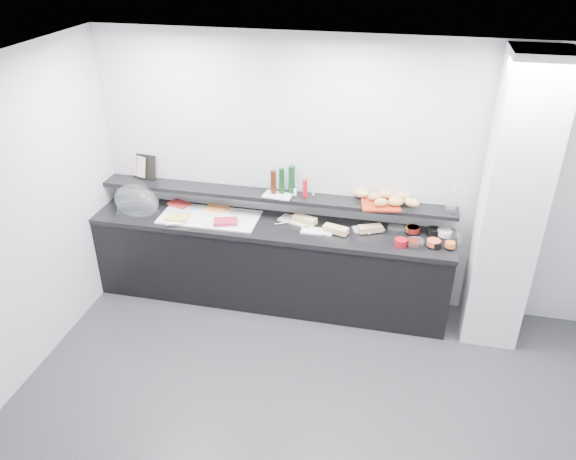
% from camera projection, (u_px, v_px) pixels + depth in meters
% --- Properties ---
extents(ground, '(5.00, 5.00, 0.00)m').
position_uv_depth(ground, '(303.00, 434.00, 4.42)').
color(ground, '#2D2D30').
rests_on(ground, ground).
extents(back_wall, '(5.00, 0.02, 2.70)m').
position_uv_depth(back_wall, '(345.00, 177.00, 5.47)').
color(back_wall, '#B6B9BE').
rests_on(back_wall, ground).
extents(ceiling, '(5.00, 5.00, 0.00)m').
position_uv_depth(ceiling, '(310.00, 95.00, 3.11)').
color(ceiling, white).
rests_on(ceiling, back_wall).
extents(column, '(0.50, 0.50, 2.70)m').
position_uv_depth(column, '(511.00, 208.00, 4.89)').
color(column, silver).
rests_on(column, ground).
extents(buffet_cabinet, '(3.60, 0.60, 0.85)m').
position_uv_depth(buffet_cabinet, '(270.00, 265.00, 5.80)').
color(buffet_cabinet, black).
rests_on(buffet_cabinet, ground).
extents(counter_top, '(3.62, 0.62, 0.05)m').
position_uv_depth(counter_top, '(269.00, 226.00, 5.58)').
color(counter_top, black).
rests_on(counter_top, buffet_cabinet).
extents(wall_shelf, '(3.60, 0.25, 0.04)m').
position_uv_depth(wall_shelf, '(273.00, 196.00, 5.61)').
color(wall_shelf, black).
rests_on(wall_shelf, back_wall).
extents(cloche_base, '(0.50, 0.43, 0.04)m').
position_uv_depth(cloche_base, '(138.00, 207.00, 5.85)').
color(cloche_base, '#B7B9BE').
rests_on(cloche_base, counter_top).
extents(cloche_dome, '(0.57, 0.45, 0.34)m').
position_uv_depth(cloche_dome, '(136.00, 201.00, 5.75)').
color(cloche_dome, white).
rests_on(cloche_dome, cloche_base).
extents(linen_runner, '(1.00, 0.48, 0.01)m').
position_uv_depth(linen_runner, '(210.00, 217.00, 5.69)').
color(linen_runner, white).
rests_on(linen_runner, counter_top).
extents(platter_meat_a, '(0.28, 0.19, 0.01)m').
position_uv_depth(platter_meat_a, '(181.00, 209.00, 5.81)').
color(platter_meat_a, silver).
rests_on(platter_meat_a, linen_runner).
extents(food_meat_a, '(0.25, 0.21, 0.02)m').
position_uv_depth(food_meat_a, '(179.00, 204.00, 5.87)').
color(food_meat_a, maroon).
rests_on(food_meat_a, platter_meat_a).
extents(platter_salmon, '(0.40, 0.35, 0.01)m').
position_uv_depth(platter_salmon, '(213.00, 211.00, 5.78)').
color(platter_salmon, white).
rests_on(platter_salmon, linen_runner).
extents(food_salmon, '(0.24, 0.16, 0.02)m').
position_uv_depth(food_salmon, '(217.00, 208.00, 5.79)').
color(food_salmon, orange).
rests_on(food_salmon, platter_salmon).
extents(platter_cheese, '(0.31, 0.26, 0.01)m').
position_uv_depth(platter_cheese, '(180.00, 220.00, 5.60)').
color(platter_cheese, white).
rests_on(platter_cheese, linen_runner).
extents(food_cheese, '(0.22, 0.15, 0.02)m').
position_uv_depth(food_cheese, '(178.00, 218.00, 5.60)').
color(food_cheese, '#CDC04F').
rests_on(food_cheese, platter_cheese).
extents(platter_meat_b, '(0.32, 0.25, 0.01)m').
position_uv_depth(platter_meat_b, '(220.00, 221.00, 5.57)').
color(platter_meat_b, white).
rests_on(platter_meat_b, linen_runner).
extents(food_meat_b, '(0.26, 0.21, 0.02)m').
position_uv_depth(food_meat_b, '(226.00, 221.00, 5.54)').
color(food_meat_b, maroon).
rests_on(food_meat_b, platter_meat_b).
extents(sandwich_plate_left, '(0.38, 0.25, 0.01)m').
position_uv_depth(sandwich_plate_left, '(296.00, 221.00, 5.61)').
color(sandwich_plate_left, silver).
rests_on(sandwich_plate_left, counter_top).
extents(sandwich_food_left, '(0.26, 0.17, 0.06)m').
position_uv_depth(sandwich_food_left, '(305.00, 220.00, 5.56)').
color(sandwich_food_left, tan).
rests_on(sandwich_food_left, sandwich_plate_left).
extents(tongs_left, '(0.15, 0.08, 0.01)m').
position_uv_depth(tongs_left, '(283.00, 223.00, 5.55)').
color(tongs_left, '#B9BBC0').
rests_on(tongs_left, sandwich_plate_left).
extents(sandwich_plate_mid, '(0.31, 0.13, 0.01)m').
position_uv_depth(sandwich_plate_mid, '(317.00, 231.00, 5.43)').
color(sandwich_plate_mid, white).
rests_on(sandwich_plate_mid, counter_top).
extents(sandwich_food_mid, '(0.26, 0.16, 0.06)m').
position_uv_depth(sandwich_food_mid, '(336.00, 230.00, 5.38)').
color(sandwich_food_mid, tan).
rests_on(sandwich_food_mid, sandwich_plate_mid).
extents(tongs_mid, '(0.15, 0.07, 0.01)m').
position_uv_depth(tongs_mid, '(329.00, 234.00, 5.35)').
color(tongs_mid, silver).
rests_on(tongs_mid, sandwich_plate_mid).
extents(sandwich_plate_right, '(0.33, 0.24, 0.01)m').
position_uv_depth(sandwich_plate_right, '(368.00, 228.00, 5.48)').
color(sandwich_plate_right, silver).
rests_on(sandwich_plate_right, counter_top).
extents(sandwich_food_right, '(0.25, 0.18, 0.06)m').
position_uv_depth(sandwich_food_right, '(370.00, 229.00, 5.40)').
color(sandwich_food_right, tan).
rests_on(sandwich_food_right, sandwich_plate_right).
extents(tongs_right, '(0.16, 0.04, 0.01)m').
position_uv_depth(tongs_right, '(362.00, 232.00, 5.39)').
color(tongs_right, '#A8ABAF').
rests_on(tongs_right, sandwich_plate_right).
extents(bowl_glass_fruit, '(0.23, 0.23, 0.07)m').
position_uv_depth(bowl_glass_fruit, '(397.00, 230.00, 5.40)').
color(bowl_glass_fruit, silver).
rests_on(bowl_glass_fruit, counter_top).
extents(fill_glass_fruit, '(0.14, 0.14, 0.05)m').
position_uv_depth(fill_glass_fruit, '(412.00, 229.00, 5.38)').
color(fill_glass_fruit, '#C8681B').
rests_on(fill_glass_fruit, bowl_glass_fruit).
extents(bowl_black_jam, '(0.16, 0.16, 0.07)m').
position_uv_depth(bowl_black_jam, '(434.00, 232.00, 5.36)').
color(bowl_black_jam, black).
rests_on(bowl_black_jam, counter_top).
extents(fill_black_jam, '(0.15, 0.15, 0.05)m').
position_uv_depth(fill_black_jam, '(413.00, 230.00, 5.38)').
color(fill_black_jam, '#63120E').
rests_on(fill_black_jam, bowl_black_jam).
extents(bowl_glass_cream, '(0.23, 0.23, 0.07)m').
position_uv_depth(bowl_glass_cream, '(452.00, 236.00, 5.29)').
color(bowl_glass_cream, white).
rests_on(bowl_glass_cream, counter_top).
extents(fill_glass_cream, '(0.16, 0.16, 0.05)m').
position_uv_depth(fill_glass_cream, '(445.00, 233.00, 5.32)').
color(fill_glass_cream, white).
rests_on(fill_glass_cream, bowl_glass_cream).
extents(bowl_red_jam, '(0.16, 0.16, 0.07)m').
position_uv_depth(bowl_red_jam, '(401.00, 243.00, 5.18)').
color(bowl_red_jam, maroon).
rests_on(bowl_red_jam, counter_top).
extents(fill_red_jam, '(0.13, 0.13, 0.05)m').
position_uv_depth(fill_red_jam, '(413.00, 242.00, 5.16)').
color(fill_red_jam, '#51130B').
rests_on(fill_red_jam, bowl_red_jam).
extents(bowl_glass_salmon, '(0.19, 0.19, 0.07)m').
position_uv_depth(bowl_glass_salmon, '(415.00, 243.00, 5.17)').
color(bowl_glass_salmon, white).
rests_on(bowl_glass_salmon, counter_top).
extents(fill_glass_salmon, '(0.17, 0.17, 0.05)m').
position_uv_depth(fill_glass_salmon, '(434.00, 243.00, 5.16)').
color(fill_glass_salmon, '#CE5432').
rests_on(fill_glass_salmon, bowl_glass_salmon).
extents(bowl_black_fruit, '(0.16, 0.16, 0.07)m').
position_uv_depth(bowl_black_fruit, '(435.00, 244.00, 5.16)').
color(bowl_black_fruit, black).
rests_on(bowl_black_fruit, counter_top).
extents(fill_black_fruit, '(0.12, 0.12, 0.05)m').
position_uv_depth(fill_black_fruit, '(450.00, 245.00, 5.13)').
color(fill_black_fruit, '#EF5720').
rests_on(fill_black_fruit, bowl_black_fruit).
extents(framed_print, '(0.23, 0.10, 0.26)m').
position_uv_depth(framed_print, '(146.00, 167.00, 5.88)').
color(framed_print, black).
rests_on(framed_print, wall_shelf).
extents(print_art, '(0.18, 0.11, 0.22)m').
position_uv_depth(print_art, '(139.00, 166.00, 5.89)').
color(print_art, '#CB9F92').
rests_on(print_art, framed_print).
extents(condiment_tray, '(0.30, 0.20, 0.01)m').
position_uv_depth(condiment_tray, '(278.00, 195.00, 5.56)').
color(condiment_tray, silver).
rests_on(condiment_tray, wall_shelf).
extents(bottle_green_a, '(0.05, 0.05, 0.26)m').
position_uv_depth(bottle_green_a, '(282.00, 181.00, 5.53)').
color(bottle_green_a, black).
rests_on(bottle_green_a, condiment_tray).
extents(bottle_brown, '(0.07, 0.07, 0.24)m').
position_uv_depth(bottle_brown, '(273.00, 182.00, 5.53)').
color(bottle_brown, '#38160A').
rests_on(bottle_brown, condiment_tray).
extents(bottle_green_b, '(0.07, 0.07, 0.28)m').
position_uv_depth(bottle_green_b, '(292.00, 180.00, 5.53)').
color(bottle_green_b, '#0D3216').
rests_on(bottle_green_b, condiment_tray).
extents(bottle_hot, '(0.06, 0.06, 0.18)m').
position_uv_depth(bottle_hot, '(305.00, 188.00, 5.48)').
color(bottle_hot, red).
rests_on(bottle_hot, condiment_tray).
extents(shaker_salt, '(0.03, 0.03, 0.07)m').
position_uv_depth(shaker_salt, '(313.00, 192.00, 5.53)').
color(shaker_salt, silver).
rests_on(shaker_salt, condiment_tray).
extents(shaker_pepper, '(0.04, 0.04, 0.07)m').
position_uv_depth(shaker_pepper, '(295.00, 192.00, 5.52)').
color(shaker_pepper, white).
rests_on(shaker_pepper, condiment_tray).
extents(bread_tray, '(0.40, 0.31, 0.02)m').
position_uv_depth(bread_tray, '(381.00, 205.00, 5.35)').
color(bread_tray, '#A32811').
rests_on(bread_tray, wall_shelf).
extents(bread_roll_nw, '(0.16, 0.10, 0.08)m').
position_uv_depth(bread_roll_nw, '(361.00, 193.00, 5.47)').
color(bread_roll_nw, tan).
rests_on(bread_roll_nw, bread_tray).
extents(bread_roll_n, '(0.16, 0.11, 0.08)m').
position_uv_depth(bread_roll_n, '(386.00, 194.00, 5.45)').
color(bread_roll_n, '#B98A46').
rests_on(bread_roll_n, bread_tray).
extents(bread_roll_ne, '(0.16, 0.12, 0.08)m').
position_uv_depth(bread_roll_ne, '(404.00, 196.00, 5.42)').
color(bread_roll_ne, '#BA9647').
rests_on(bread_roll_ne, bread_tray).
extents(bread_roll_sw, '(0.15, 0.13, 0.08)m').
position_uv_depth(bread_roll_sw, '(381.00, 202.00, 5.29)').
color(bread_roll_sw, '#B68845').
rests_on(bread_roll_sw, bread_tray).
extents(bread_roll_s, '(0.18, 0.16, 0.08)m').
position_uv_depth(bread_roll_s, '(396.00, 202.00, 5.31)').
color(bread_roll_s, '#AB8D41').
rests_on(bread_roll_s, bread_tray).
extents(bread_roll_se, '(0.18, 0.15, 0.08)m').
position_uv_depth(bread_roll_se, '(412.00, 202.00, 5.29)').
color(bread_roll_se, tan).
rests_on(bread_roll_se, bread_tray).
extents(bread_roll_midw, '(0.16, 0.13, 0.08)m').
position_uv_depth(bread_roll_midw, '(375.00, 197.00, 5.40)').
color(bread_roll_midw, '#AE7442').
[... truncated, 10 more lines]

